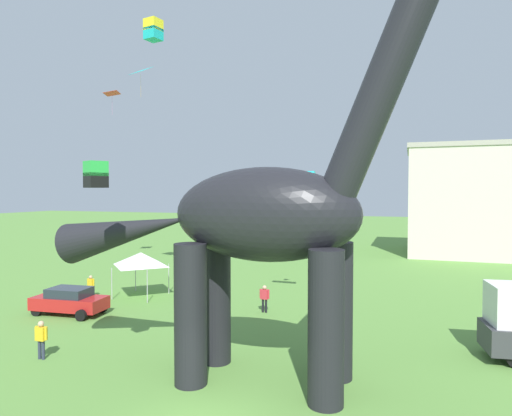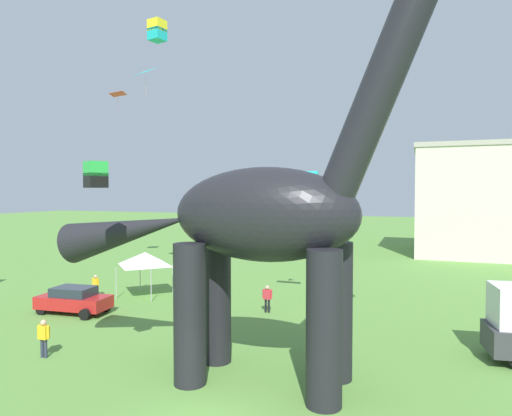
% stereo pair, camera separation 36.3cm
% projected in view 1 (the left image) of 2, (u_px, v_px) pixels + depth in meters
% --- Properties ---
extents(dinosaur_sculpture, '(16.60, 3.52, 17.36)m').
position_uv_depth(dinosaur_sculpture, '(263.00, 214.00, 16.65)').
color(dinosaur_sculpture, black).
rests_on(dinosaur_sculpture, ground_plane).
extents(parked_sedan_left, '(4.35, 2.17, 1.55)m').
position_uv_depth(parked_sedan_left, '(69.00, 301.00, 25.96)').
color(parked_sedan_left, red).
rests_on(parked_sedan_left, ground_plane).
extents(person_far_spectator, '(0.56, 0.25, 1.49)m').
position_uv_depth(person_far_spectator, '(91.00, 284.00, 30.06)').
color(person_far_spectator, '#6B6056').
rests_on(person_far_spectator, ground_plane).
extents(person_near_flyer, '(0.60, 0.26, 1.60)m').
position_uv_depth(person_near_flyer, '(264.00, 296.00, 26.36)').
color(person_near_flyer, black).
rests_on(person_near_flyer, ground_plane).
extents(person_photographer, '(0.61, 0.27, 1.64)m').
position_uv_depth(person_photographer, '(41.00, 336.00, 19.00)').
color(person_photographer, '#2D3347').
rests_on(person_photographer, ground_plane).
extents(festival_canopy_tent, '(3.15, 3.15, 3.00)m').
position_uv_depth(festival_canopy_tent, '(141.00, 259.00, 30.31)').
color(festival_canopy_tent, '#B2B2B7').
rests_on(festival_canopy_tent, ground_plane).
extents(kite_mid_right, '(1.04, 1.04, 1.27)m').
position_uv_depth(kite_mid_right, '(153.00, 30.00, 27.81)').
color(kite_mid_right, yellow).
extents(kite_high_left, '(0.88, 0.88, 0.93)m').
position_uv_depth(kite_high_left, '(96.00, 174.00, 15.70)').
color(kite_high_left, green).
extents(kite_far_left, '(1.82, 1.53, 0.53)m').
position_uv_depth(kite_far_left, '(301.00, 176.00, 27.26)').
color(kite_far_left, '#19B2B7').
extents(kite_drifting, '(2.05, 1.73, 2.31)m').
position_uv_depth(kite_drifting, '(141.00, 71.00, 34.80)').
color(kite_drifting, '#19B2B7').
extents(kite_trailing, '(1.79, 2.03, 2.06)m').
position_uv_depth(kite_trailing, '(112.00, 94.00, 40.76)').
color(kite_trailing, red).
extents(background_building_block, '(17.72, 12.11, 12.22)m').
position_uv_depth(background_building_block, '(491.00, 200.00, 49.75)').
color(background_building_block, beige).
rests_on(background_building_block, ground_plane).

